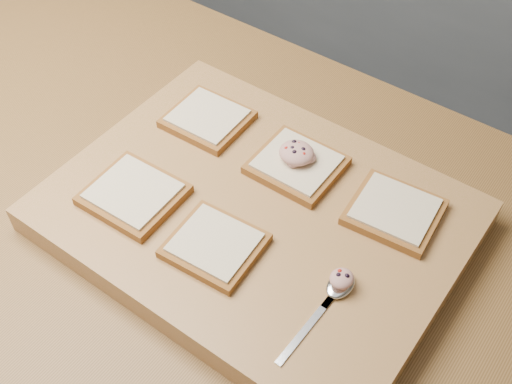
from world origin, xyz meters
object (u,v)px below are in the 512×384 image
cutting_board (256,216)px  spoon (336,291)px  bread_far_center (297,165)px  tuna_salad_dollop (297,153)px

cutting_board → spoon: size_ratio=3.51×
bread_far_center → tuna_salad_dollop: bearing=145.2°
bread_far_center → spoon: bread_far_center is taller
cutting_board → bread_far_center: bread_far_center is taller
cutting_board → tuna_salad_dollop: 0.11m
bread_far_center → tuna_salad_dollop: tuna_salad_dollop is taller
cutting_board → spoon: spoon is taller
spoon → tuna_salad_dollop: bearing=136.5°
cutting_board → spoon: (0.16, -0.06, 0.03)m
tuna_salad_dollop → bread_far_center: bearing=-34.8°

